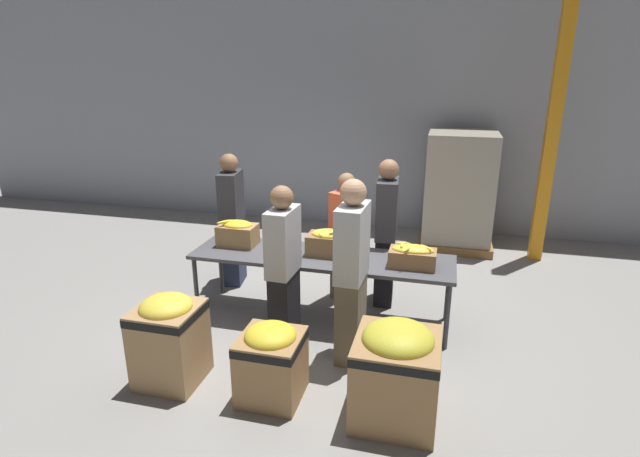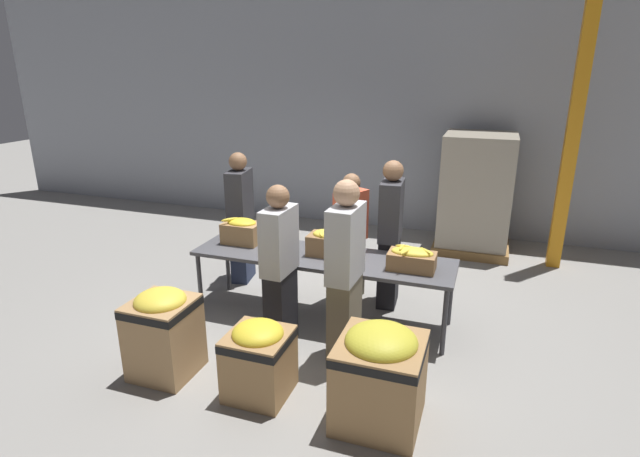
# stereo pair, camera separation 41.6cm
# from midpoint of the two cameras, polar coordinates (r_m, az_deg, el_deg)

# --- Properties ---
(ground_plane) EXTENTS (30.00, 30.00, 0.00)m
(ground_plane) POSITION_cam_midpoint_polar(r_m,az_deg,el_deg) (5.71, 2.35, -10.16)
(ground_plane) COLOR gray
(wall_back) EXTENTS (16.00, 0.08, 4.00)m
(wall_back) POSITION_cam_midpoint_polar(r_m,az_deg,el_deg) (8.51, 9.74, 13.21)
(wall_back) COLOR #9399A3
(wall_back) RESTS_ON ground_plane
(sorting_table) EXTENTS (2.83, 0.75, 0.75)m
(sorting_table) POSITION_cam_midpoint_polar(r_m,az_deg,el_deg) (5.41, 2.45, -3.63)
(sorting_table) COLOR #4C4C51
(sorting_table) RESTS_ON ground_plane
(banana_box_0) EXTENTS (0.43, 0.30, 0.31)m
(banana_box_0) POSITION_cam_midpoint_polar(r_m,az_deg,el_deg) (5.77, -6.88, -0.26)
(banana_box_0) COLOR #A37A4C
(banana_box_0) RESTS_ON sorting_table
(banana_box_1) EXTENTS (0.47, 0.29, 0.30)m
(banana_box_1) POSITION_cam_midpoint_polar(r_m,az_deg,el_deg) (5.37, 3.40, -1.61)
(banana_box_1) COLOR olive
(banana_box_1) RESTS_ON sorting_table
(banana_box_2) EXTENTS (0.47, 0.31, 0.24)m
(banana_box_2) POSITION_cam_midpoint_polar(r_m,az_deg,el_deg) (5.12, 12.76, -3.39)
(banana_box_2) COLOR olive
(banana_box_2) RESTS_ON sorting_table
(volunteer_0) EXTENTS (0.26, 0.48, 1.77)m
(volunteer_0) POSITION_cam_midpoint_polar(r_m,az_deg,el_deg) (4.61, 5.49, -5.31)
(volunteer_0) COLOR #6B604C
(volunteer_0) RESTS_ON ground_plane
(volunteer_1) EXTENTS (0.29, 0.48, 1.69)m
(volunteer_1) POSITION_cam_midpoint_polar(r_m,az_deg,el_deg) (6.42, -7.21, 1.13)
(volunteer_1) COLOR #2D3856
(volunteer_1) RESTS_ON ground_plane
(volunteer_2) EXTENTS (0.26, 0.48, 1.72)m
(volunteer_2) POSITION_cam_midpoint_polar(r_m,az_deg,el_deg) (5.78, 10.08, -0.81)
(volunteer_2) COLOR black
(volunteer_2) RESTS_ON ground_plane
(volunteer_3) EXTENTS (0.24, 0.45, 1.66)m
(volunteer_3) POSITION_cam_midpoint_polar(r_m,az_deg,el_deg) (4.87, -2.18, -4.60)
(volunteer_3) COLOR black
(volunteer_3) RESTS_ON ground_plane
(volunteer_4) EXTENTS (0.36, 0.46, 1.54)m
(volunteer_4) POSITION_cam_midpoint_polar(r_m,az_deg,el_deg) (5.92, 5.51, -1.07)
(volunteer_4) COLOR #6B604C
(volunteer_4) RESTS_ON ground_plane
(donation_bin_0) EXTENTS (0.54, 0.54, 0.83)m
(donation_bin_0) POSITION_cam_midpoint_polar(r_m,az_deg,el_deg) (4.73, -15.05, -11.18)
(donation_bin_0) COLOR tan
(donation_bin_0) RESTS_ON ground_plane
(donation_bin_1) EXTENTS (0.52, 0.52, 0.68)m
(donation_bin_1) POSITION_cam_midpoint_polar(r_m,az_deg,el_deg) (4.36, -4.22, -14.49)
(donation_bin_1) COLOR #A37A4C
(donation_bin_1) RESTS_ON ground_plane
(donation_bin_2) EXTENTS (0.66, 0.66, 0.83)m
(donation_bin_2) POSITION_cam_midpoint_polar(r_m,az_deg,el_deg) (4.08, 9.89, -16.01)
(donation_bin_2) COLOR #A37A4C
(donation_bin_2) RESTS_ON ground_plane
(support_pillar) EXTENTS (0.17, 0.17, 4.00)m
(support_pillar) POSITION_cam_midpoint_polar(r_m,az_deg,el_deg) (7.47, 28.57, 10.61)
(support_pillar) COLOR orange
(support_pillar) RESTS_ON ground_plane
(pallet_stack_0) EXTENTS (1.09, 1.09, 1.76)m
(pallet_stack_0) POSITION_cam_midpoint_polar(r_m,az_deg,el_deg) (7.87, 18.85, 3.73)
(pallet_stack_0) COLOR olive
(pallet_stack_0) RESTS_ON ground_plane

